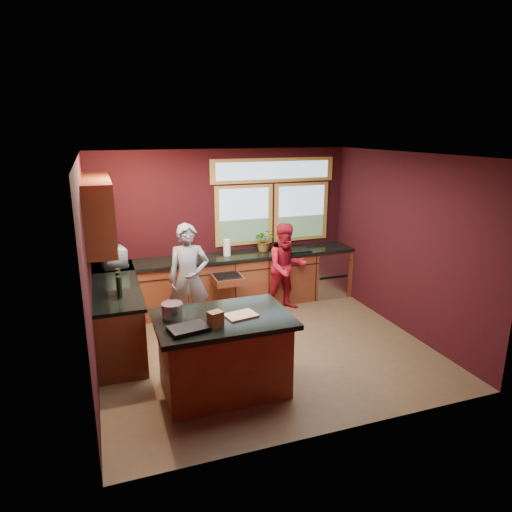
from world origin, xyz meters
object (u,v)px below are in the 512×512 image
island (224,354)px  cutting_board (241,315)px  stock_pot (172,311)px  person_grey (189,279)px  person_red (286,267)px

island → cutting_board: cutting_board is taller
stock_pot → island: bearing=-15.3°
person_grey → cutting_board: 1.85m
cutting_board → stock_pot: 0.78m
person_grey → cutting_board: (0.24, -1.83, 0.11)m
person_red → cutting_board: person_red is taller
person_grey → person_red: size_ratio=1.11×
island → person_grey: bearing=91.3°
cutting_board → stock_pot: stock_pot is taller
island → person_grey: size_ratio=0.92×
person_red → cutting_board: bearing=-124.9°
island → person_red: bearing=51.3°
island → person_grey: 1.82m
person_grey → stock_pot: size_ratio=7.02×
island → person_red: 2.72m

